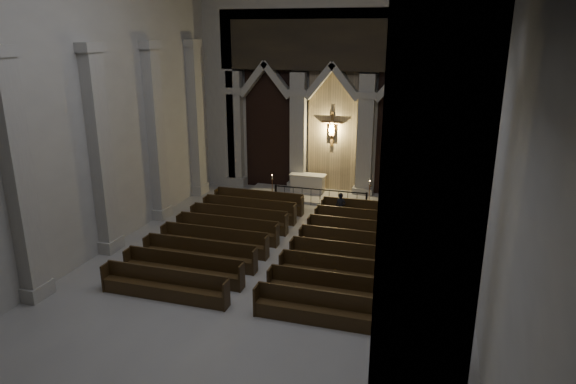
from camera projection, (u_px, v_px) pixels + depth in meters
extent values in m
plane|color=gray|center=(257.00, 291.00, 17.34)|extent=(24.00, 24.00, 0.00)
cube|color=#AAA79F|center=(334.00, 80.00, 26.52)|extent=(14.00, 0.10, 12.00)
cube|color=#AAA79F|center=(61.00, 105.00, 17.49)|extent=(0.10, 24.00, 12.00)
cube|color=#AAA79F|center=(500.00, 125.00, 13.62)|extent=(0.10, 24.00, 12.00)
cube|color=#A8A59D|center=(236.00, 130.00, 28.39)|extent=(0.80, 0.50, 6.40)
cube|color=#A8A59D|center=(237.00, 181.00, 29.27)|extent=(1.05, 0.70, 0.50)
cube|color=#A8A59D|center=(234.00, 91.00, 27.75)|extent=(1.00, 0.65, 0.35)
cube|color=#A8A59D|center=(298.00, 133.00, 27.40)|extent=(0.80, 0.50, 6.40)
cube|color=#A8A59D|center=(298.00, 186.00, 28.27)|extent=(1.05, 0.70, 0.50)
cube|color=#A8A59D|center=(298.00, 93.00, 26.76)|extent=(1.00, 0.65, 0.35)
cube|color=#A8A59D|center=(365.00, 137.00, 26.40)|extent=(0.80, 0.50, 6.40)
cube|color=#A8A59D|center=(363.00, 192.00, 27.28)|extent=(1.05, 0.70, 0.50)
cube|color=#A8A59D|center=(367.00, 95.00, 25.76)|extent=(1.00, 0.65, 0.35)
cube|color=#A8A59D|center=(438.00, 141.00, 25.41)|extent=(0.80, 0.50, 6.40)
cube|color=#A8A59D|center=(433.00, 198.00, 26.29)|extent=(1.05, 0.70, 0.50)
cube|color=#A8A59D|center=(442.00, 97.00, 24.77)|extent=(1.00, 0.65, 0.35)
cube|color=black|center=(268.00, 125.00, 28.12)|extent=(2.60, 0.15, 7.00)
cube|color=tan|center=(333.00, 128.00, 27.13)|extent=(2.60, 0.15, 7.00)
cube|color=black|center=(402.00, 132.00, 26.14)|extent=(2.60, 0.15, 7.00)
cube|color=black|center=(333.00, 40.00, 25.47)|extent=(12.00, 0.50, 3.00)
cube|color=#A8A59D|center=(221.00, 106.00, 28.22)|extent=(1.60, 0.50, 9.00)
cube|color=#A8A59D|center=(457.00, 116.00, 24.80)|extent=(1.60, 0.50, 9.00)
plane|color=#E2AF66|center=(332.00, 128.00, 27.10)|extent=(1.50, 0.00, 1.50)
cube|color=brown|center=(332.00, 129.00, 27.02)|extent=(0.13, 0.08, 1.80)
cube|color=brown|center=(332.00, 122.00, 26.92)|extent=(1.10, 0.08, 0.13)
cube|color=tan|center=(332.00, 130.00, 26.98)|extent=(0.26, 0.10, 0.60)
sphere|color=tan|center=(332.00, 122.00, 26.86)|extent=(0.17, 0.17, 0.17)
cylinder|color=tan|center=(327.00, 123.00, 26.94)|extent=(0.45, 0.08, 0.08)
cylinder|color=tan|center=(337.00, 123.00, 26.80)|extent=(0.45, 0.08, 0.08)
cube|color=#A8A59D|center=(434.00, 210.00, 24.43)|extent=(1.00, 1.00, 0.50)
cylinder|color=#A8A59D|center=(441.00, 133.00, 23.32)|extent=(0.70, 0.70, 7.50)
cube|color=#A8A59D|center=(448.00, 45.00, 22.17)|extent=(0.95, 0.95, 0.35)
cube|color=#A8A59D|center=(431.00, 242.00, 20.77)|extent=(1.00, 1.00, 0.50)
cylinder|color=#A8A59D|center=(439.00, 151.00, 19.66)|extent=(0.70, 0.70, 7.50)
cube|color=#A8A59D|center=(448.00, 47.00, 18.52)|extent=(0.95, 0.95, 0.35)
cube|color=#A8A59D|center=(427.00, 286.00, 17.12)|extent=(1.00, 1.00, 0.50)
cylinder|color=#A8A59D|center=(436.00, 178.00, 16.00)|extent=(0.70, 0.70, 7.50)
cube|color=#A8A59D|center=(448.00, 51.00, 14.86)|extent=(0.95, 0.95, 0.35)
cube|color=#A8A59D|center=(420.00, 355.00, 13.46)|extent=(1.00, 1.00, 0.50)
cylinder|color=#A8A59D|center=(432.00, 221.00, 12.35)|extent=(0.70, 0.70, 7.50)
cube|color=#A8A59D|center=(447.00, 56.00, 11.20)|extent=(0.95, 0.95, 0.35)
cube|color=#A8A59D|center=(442.00, 113.00, 24.88)|extent=(0.55, 1.20, 9.20)
cube|color=#A8A59D|center=(200.00, 189.00, 27.81)|extent=(0.60, 1.00, 0.50)
cube|color=#A8A59D|center=(196.00, 120.00, 26.69)|extent=(0.50, 0.80, 7.50)
cube|color=#A8A59D|center=(192.00, 43.00, 25.55)|extent=(0.60, 1.00, 0.35)
cube|color=#A8A59D|center=(162.00, 212.00, 24.15)|extent=(0.60, 1.00, 0.50)
cube|color=#A8A59D|center=(156.00, 134.00, 23.04)|extent=(0.50, 0.80, 7.50)
cube|color=#A8A59D|center=(149.00, 45.00, 21.89)|extent=(0.60, 1.00, 0.35)
cube|color=#A8A59D|center=(111.00, 244.00, 20.50)|extent=(0.60, 1.00, 0.50)
cube|color=#A8A59D|center=(101.00, 153.00, 19.38)|extent=(0.50, 0.80, 7.50)
cube|color=#A8A59D|center=(89.00, 47.00, 18.24)|extent=(0.60, 1.00, 0.35)
cube|color=#A8A59D|center=(37.00, 290.00, 16.84)|extent=(0.60, 1.00, 0.50)
cube|color=#A8A59D|center=(20.00, 181.00, 15.73)|extent=(0.50, 0.80, 7.50)
cube|color=#A8A59D|center=(326.00, 197.00, 27.01)|extent=(8.50, 2.60, 0.15)
cube|color=#BEB6A7|center=(308.00, 183.00, 27.53)|extent=(1.76, 0.68, 0.93)
cube|color=silver|center=(308.00, 175.00, 27.38)|extent=(1.90, 0.76, 0.04)
cube|color=black|center=(320.00, 190.00, 25.50)|extent=(4.65, 0.05, 0.05)
cube|color=black|center=(276.00, 194.00, 26.26)|extent=(0.09, 0.09, 0.93)
cube|color=black|center=(366.00, 202.00, 24.98)|extent=(0.09, 0.09, 0.93)
cylinder|color=black|center=(284.00, 195.00, 26.14)|extent=(0.02, 0.02, 0.85)
cylinder|color=black|center=(293.00, 196.00, 26.02)|extent=(0.02, 0.02, 0.85)
cylinder|color=black|center=(302.00, 196.00, 25.89)|extent=(0.02, 0.02, 0.85)
cylinder|color=black|center=(311.00, 197.00, 25.76)|extent=(0.02, 0.02, 0.85)
cylinder|color=black|center=(320.00, 198.00, 25.63)|extent=(0.02, 0.02, 0.85)
cylinder|color=black|center=(329.00, 199.00, 25.50)|extent=(0.02, 0.02, 0.85)
cylinder|color=black|center=(338.00, 200.00, 25.38)|extent=(0.02, 0.02, 0.85)
cylinder|color=black|center=(347.00, 201.00, 25.25)|extent=(0.02, 0.02, 0.85)
cylinder|color=black|center=(357.00, 201.00, 25.12)|extent=(0.02, 0.02, 0.85)
cylinder|color=#A26431|center=(272.00, 201.00, 26.46)|extent=(0.25, 0.25, 0.05)
cylinder|color=#A26431|center=(272.00, 190.00, 26.29)|extent=(0.04, 0.04, 1.18)
cylinder|color=#A26431|center=(272.00, 179.00, 26.11)|extent=(0.12, 0.12, 0.02)
cylinder|color=#EBE2C6|center=(272.00, 177.00, 26.08)|extent=(0.05, 0.05, 0.20)
sphere|color=#FFA959|center=(272.00, 175.00, 26.05)|extent=(0.05, 0.05, 0.05)
cylinder|color=#A26431|center=(369.00, 208.00, 25.45)|extent=(0.25, 0.25, 0.05)
cylinder|color=#A26431|center=(369.00, 197.00, 25.28)|extent=(0.04, 0.04, 1.18)
cylinder|color=#A26431|center=(370.00, 185.00, 25.10)|extent=(0.12, 0.12, 0.02)
cylinder|color=#EBE2C6|center=(370.00, 183.00, 25.07)|extent=(0.05, 0.05, 0.21)
sphere|color=#FFA959|center=(370.00, 181.00, 25.03)|extent=(0.05, 0.05, 0.05)
cube|color=black|center=(259.00, 206.00, 25.02)|extent=(4.40, 0.42, 0.47)
cube|color=black|center=(260.00, 196.00, 25.06)|extent=(4.40, 0.07, 0.52)
cube|color=black|center=(217.00, 198.00, 25.56)|extent=(0.06, 0.47, 0.94)
cube|color=black|center=(302.00, 206.00, 24.35)|extent=(0.06, 0.47, 0.94)
cube|color=black|center=(369.00, 217.00, 23.53)|extent=(4.40, 0.42, 0.47)
cube|color=black|center=(370.00, 206.00, 23.57)|extent=(4.40, 0.07, 0.52)
cube|color=black|center=(323.00, 208.00, 24.07)|extent=(0.06, 0.47, 0.94)
cube|color=black|center=(419.00, 217.00, 22.86)|extent=(0.06, 0.47, 0.94)
cube|color=black|center=(249.00, 215.00, 23.84)|extent=(4.40, 0.42, 0.47)
cube|color=black|center=(251.00, 204.00, 23.88)|extent=(4.40, 0.07, 0.52)
cube|color=black|center=(206.00, 206.00, 24.38)|extent=(0.06, 0.47, 0.94)
cube|color=black|center=(295.00, 215.00, 23.17)|extent=(0.06, 0.47, 0.94)
cube|color=black|center=(365.00, 227.00, 22.35)|extent=(4.40, 0.42, 0.47)
cube|color=black|center=(366.00, 215.00, 22.39)|extent=(4.40, 0.07, 0.52)
cube|color=black|center=(316.00, 217.00, 22.89)|extent=(0.06, 0.47, 0.94)
cube|color=black|center=(417.00, 227.00, 21.68)|extent=(0.06, 0.47, 0.94)
cube|color=black|center=(239.00, 225.00, 22.66)|extent=(4.40, 0.42, 0.47)
cube|color=black|center=(240.00, 212.00, 22.70)|extent=(4.40, 0.07, 0.52)
cube|color=black|center=(193.00, 215.00, 23.20)|extent=(0.06, 0.47, 0.94)
cube|color=black|center=(286.00, 225.00, 21.99)|extent=(0.06, 0.47, 0.94)
cube|color=black|center=(360.00, 238.00, 21.17)|extent=(4.40, 0.42, 0.47)
cube|color=black|center=(362.00, 225.00, 21.21)|extent=(4.40, 0.07, 0.52)
cube|color=black|center=(309.00, 227.00, 21.71)|extent=(0.06, 0.47, 0.94)
cube|color=black|center=(415.00, 239.00, 20.50)|extent=(0.06, 0.47, 0.94)
cube|color=black|center=(227.00, 235.00, 21.48)|extent=(4.40, 0.42, 0.47)
cube|color=black|center=(229.00, 222.00, 21.52)|extent=(4.40, 0.07, 0.52)
cube|color=black|center=(180.00, 224.00, 22.02)|extent=(0.06, 0.47, 0.94)
cube|color=black|center=(277.00, 236.00, 20.81)|extent=(0.06, 0.47, 0.94)
cube|color=black|center=(355.00, 250.00, 19.99)|extent=(4.40, 0.42, 0.47)
cube|color=black|center=(356.00, 236.00, 20.03)|extent=(4.40, 0.07, 0.52)
cube|color=black|center=(301.00, 238.00, 20.53)|extent=(0.06, 0.47, 0.94)
cube|color=black|center=(413.00, 251.00, 19.32)|extent=(0.06, 0.47, 0.94)
cube|color=black|center=(214.00, 247.00, 20.30)|extent=(4.40, 0.42, 0.47)
cube|color=black|center=(216.00, 233.00, 20.34)|extent=(4.40, 0.07, 0.52)
cube|color=black|center=(164.00, 235.00, 20.84)|extent=(0.06, 0.47, 0.94)
cube|color=black|center=(267.00, 248.00, 19.63)|extent=(0.06, 0.47, 0.94)
cube|color=black|center=(349.00, 264.00, 18.82)|extent=(4.40, 0.42, 0.47)
cube|color=black|center=(351.00, 249.00, 18.85)|extent=(4.40, 0.07, 0.52)
cube|color=black|center=(292.00, 251.00, 19.35)|extent=(0.06, 0.47, 0.94)
cube|color=black|center=(411.00, 265.00, 18.14)|extent=(0.06, 0.47, 0.94)
cube|color=black|center=(200.00, 260.00, 19.13)|extent=(4.40, 0.42, 0.47)
cube|color=black|center=(201.00, 246.00, 19.16)|extent=(4.40, 0.07, 0.52)
cube|color=black|center=(147.00, 247.00, 19.66)|extent=(0.06, 0.47, 0.94)
cube|color=black|center=(255.00, 262.00, 18.45)|extent=(0.06, 0.47, 0.94)
cube|color=black|center=(342.00, 279.00, 17.64)|extent=(4.40, 0.42, 0.47)
cube|color=black|center=(344.00, 264.00, 17.67)|extent=(4.40, 0.07, 0.52)
cube|color=black|center=(281.00, 265.00, 18.17)|extent=(0.06, 0.47, 0.94)
cube|color=black|center=(408.00, 282.00, 16.96)|extent=(0.06, 0.47, 0.94)
cube|color=black|center=(183.00, 275.00, 17.95)|extent=(4.40, 0.42, 0.47)
cube|color=black|center=(185.00, 260.00, 17.98)|extent=(4.40, 0.07, 0.52)
cube|color=black|center=(128.00, 261.00, 18.48)|extent=(0.06, 0.47, 0.94)
cube|color=black|center=(242.00, 277.00, 17.27)|extent=(0.06, 0.47, 0.94)
cube|color=black|center=(335.00, 297.00, 16.46)|extent=(4.40, 0.42, 0.47)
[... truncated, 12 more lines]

